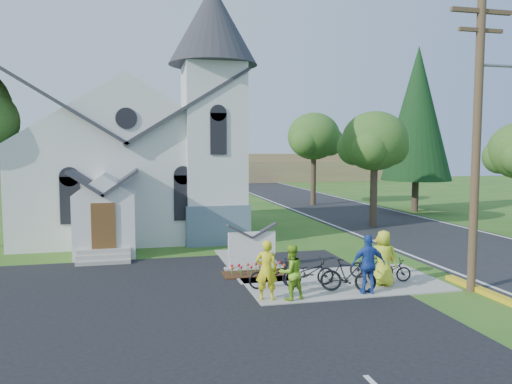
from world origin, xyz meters
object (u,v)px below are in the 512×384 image
object	(u,v)px
church_sign	(252,244)
bike_1	(348,275)
bike_2	(309,272)
bike_0	(274,274)
cyclist_0	(266,270)
cyclist_1	(291,272)
cyclist_3	(381,256)
bike_3	(371,266)
utility_pole	(479,130)
bike_4	(389,270)
cyclist_4	(384,258)
cyclist_2	(368,264)

from	to	relation	value
church_sign	bike_1	bearing A→B (deg)	-59.30
bike_1	bike_2	size ratio (longest dim) A/B	1.01
bike_0	bike_2	size ratio (longest dim) A/B	0.98
cyclist_0	cyclist_1	xyz separation A→B (m)	(0.76, -0.15, -0.08)
bike_1	cyclist_3	xyz separation A→B (m)	(2.02, 1.57, 0.22)
cyclist_3	bike_3	distance (m)	0.63
utility_pole	bike_0	size ratio (longest dim) A/B	5.56
cyclist_1	bike_1	bearing A→B (deg)	174.28
bike_1	cyclist_3	bearing A→B (deg)	-29.38
utility_pole	cyclist_1	bearing A→B (deg)	176.50
utility_pole	bike_4	size ratio (longest dim) A/B	6.38
utility_pole	cyclist_3	world-z (taller)	utility_pole
cyclist_0	bike_2	xyz separation A→B (m)	(1.83, 1.14, -0.47)
bike_4	bike_3	bearing A→B (deg)	49.18
church_sign	utility_pole	world-z (taller)	utility_pole
cyclist_0	bike_3	xyz separation A→B (m)	(4.37, 1.54, -0.48)
church_sign	cyclist_1	bearing A→B (deg)	-86.59
bike_0	utility_pole	bearing A→B (deg)	-108.24
bike_3	cyclist_4	bearing A→B (deg)	-156.55
bike_3	cyclist_1	bearing A→B (deg)	139.30
bike_4	cyclist_3	bearing A→B (deg)	4.33
utility_pole	bike_1	distance (m)	6.43
cyclist_1	cyclist_2	xyz separation A→B (m)	(2.66, 0.01, 0.10)
cyclist_2	bike_0	bearing A→B (deg)	-19.93
bike_0	cyclist_1	distance (m)	1.45
utility_pole	cyclist_3	bearing A→B (deg)	133.55
cyclist_3	cyclist_0	bearing A→B (deg)	21.22
cyclist_2	cyclist_4	xyz separation A→B (m)	(0.95, 0.77, -0.01)
cyclist_0	cyclist_3	xyz separation A→B (m)	(4.88, 1.76, -0.17)
cyclist_0	cyclist_2	size ratio (longest dim) A/B	0.98
cyclist_1	cyclist_3	bearing A→B (deg)	-170.20
bike_3	cyclist_2	bearing A→B (deg)	174.48
utility_pole	cyclist_1	world-z (taller)	utility_pole
cyclist_3	utility_pole	bearing A→B (deg)	134.94
bike_0	cyclist_2	world-z (taller)	cyclist_2
cyclist_4	cyclist_1	bearing A→B (deg)	35.85
cyclist_2	bike_3	size ratio (longest dim) A/B	1.25
cyclist_1	cyclist_3	size ratio (longest dim) A/B	1.12
bike_1	bike_3	world-z (taller)	bike_1
church_sign	cyclist_4	xyz separation A→B (m)	(3.86, -3.53, -0.01)
bike_2	bike_4	distance (m)	2.97
bike_1	cyclist_2	bearing A→B (deg)	-97.90
bike_0	cyclist_1	xyz separation A→B (m)	(0.16, -1.39, 0.40)
bike_0	cyclist_4	distance (m)	3.85
church_sign	bike_4	world-z (taller)	church_sign
bike_2	cyclist_4	distance (m)	2.63
cyclist_3	cyclist_4	world-z (taller)	cyclist_4
cyclist_4	bike_4	bearing A→B (deg)	-115.29
bike_0	cyclist_4	size ratio (longest dim) A/B	0.93
church_sign	cyclist_3	size ratio (longest dim) A/B	1.42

